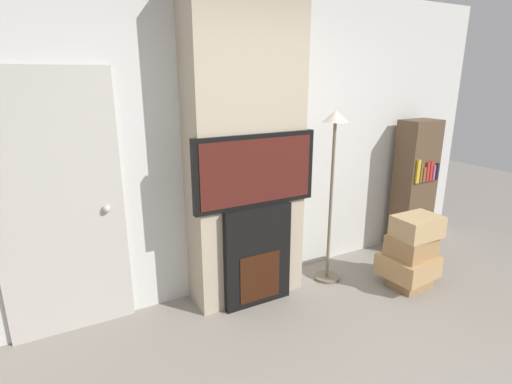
{
  "coord_description": "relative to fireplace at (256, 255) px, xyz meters",
  "views": [
    {
      "loc": [
        -1.53,
        -1.14,
        1.96
      ],
      "look_at": [
        0.0,
        1.62,
        1.02
      ],
      "focal_mm": 28.0,
      "sensor_mm": 36.0,
      "label": 1
    }
  ],
  "objects": [
    {
      "name": "fireplace",
      "position": [
        0.0,
        0.0,
        0.0
      ],
      "size": [
        0.62,
        0.15,
        0.9
      ],
      "color": "black",
      "rests_on": "ground_plane"
    },
    {
      "name": "entry_door",
      "position": [
        -1.45,
        0.35,
        0.56
      ],
      "size": [
        0.9,
        0.09,
        2.02
      ],
      "color": "#BCB7AD",
      "rests_on": "ground_plane"
    },
    {
      "name": "floor_lamp",
      "position": [
        0.82,
        0.02,
        0.7
      ],
      "size": [
        0.25,
        0.25,
        1.65
      ],
      "color": "#726651",
      "rests_on": "ground_plane"
    },
    {
      "name": "television",
      "position": [
        0.0,
        -0.0,
        0.75
      ],
      "size": [
        1.09,
        0.07,
        0.6
      ],
      "color": "black",
      "rests_on": "fireplace"
    },
    {
      "name": "wall_back",
      "position": [
        0.0,
        0.41,
        0.9
      ],
      "size": [
        6.0,
        0.06,
        2.7
      ],
      "color": "silver",
      "rests_on": "ground_plane"
    },
    {
      "name": "box_stack",
      "position": [
        1.42,
        -0.46,
        -0.1
      ],
      "size": [
        0.51,
        0.47,
        0.71
      ],
      "color": "#A37A4C",
      "rests_on": "ground_plane"
    },
    {
      "name": "chimney_breast",
      "position": [
        0.0,
        0.19,
        0.9
      ],
      "size": [
        0.99,
        0.38,
        2.7
      ],
      "color": "tan",
      "rests_on": "ground_plane"
    },
    {
      "name": "bookshelf",
      "position": [
        2.13,
        0.16,
        0.3
      ],
      "size": [
        0.43,
        0.3,
        1.49
      ],
      "color": "brown",
      "rests_on": "ground_plane"
    }
  ]
}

